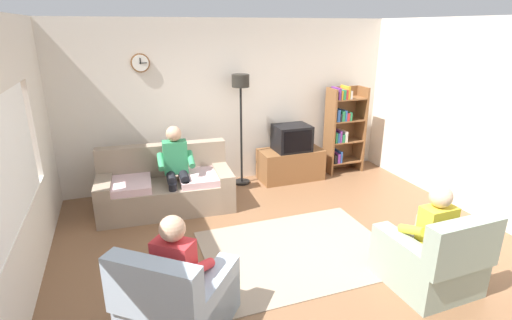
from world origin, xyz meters
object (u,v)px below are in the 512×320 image
(tv, at_px, (292,138))
(armchair_near_window, at_px, (178,302))
(armchair_near_bookshelf, at_px, (430,261))
(person_in_left_armchair, at_px, (181,265))
(bookshelf, at_px, (342,127))
(person_in_right_armchair, at_px, (428,230))
(person_on_couch, at_px, (176,165))
(tv_stand, at_px, (290,164))
(couch, at_px, (166,188))
(floor_lamp, at_px, (241,99))

(tv, height_order, armchair_near_window, tv)
(armchair_near_bookshelf, bearing_deg, person_in_left_armchair, 172.82)
(bookshelf, relative_size, person_in_right_armchair, 1.42)
(tv, xyz_separation_m, person_on_couch, (-2.06, -0.54, -0.06))
(tv_stand, bearing_deg, armchair_near_bookshelf, -88.36)
(couch, distance_m, tv_stand, 2.27)
(bookshelf, height_order, person_in_right_armchair, bookshelf)
(armchair_near_bookshelf, xyz_separation_m, person_in_left_armchair, (-2.49, 0.31, 0.32))
(bookshelf, distance_m, person_on_couch, 3.17)
(person_on_couch, distance_m, person_in_right_armchair, 3.37)
(tv, relative_size, armchair_near_window, 0.51)
(tv_stand, bearing_deg, person_on_couch, -164.74)
(bookshelf, bearing_deg, tv_stand, -176.17)
(person_in_right_armchair, bearing_deg, person_in_left_armchair, 174.85)
(bookshelf, bearing_deg, armchair_near_bookshelf, -106.02)
(bookshelf, height_order, armchair_near_bookshelf, bookshelf)
(armchair_near_window, bearing_deg, tv, 50.52)
(armchair_near_window, xyz_separation_m, person_in_left_armchair, (0.06, 0.07, 0.32))
(tv, xyz_separation_m, person_in_right_armchair, (0.09, -3.13, -0.15))
(armchair_near_window, xyz_separation_m, person_on_couch, (0.39, 2.44, 0.41))
(tv, height_order, floor_lamp, floor_lamp)
(armchair_near_window, distance_m, person_on_couch, 2.50)
(couch, xyz_separation_m, tv, (2.22, 0.43, 0.44))
(couch, bearing_deg, tv, 10.89)
(armchair_near_bookshelf, bearing_deg, tv_stand, 91.64)
(tv_stand, xyz_separation_m, floor_lamp, (-0.87, 0.10, 1.18))
(tv_stand, distance_m, bookshelf, 1.19)
(bookshelf, distance_m, floor_lamp, 2.01)
(armchair_near_window, bearing_deg, person_in_right_armchair, -3.49)
(armchair_near_window, distance_m, person_in_right_armchair, 2.56)
(tv_stand, xyz_separation_m, person_on_couch, (-2.06, -0.56, 0.43))
(tv, bearing_deg, person_in_left_armchair, -129.48)
(armchair_near_bookshelf, bearing_deg, tv, 91.66)
(person_on_couch, distance_m, person_in_left_armchair, 2.39)
(armchair_near_bookshelf, xyz_separation_m, person_in_right_armchair, (-0.00, 0.09, 0.32))
(tv, bearing_deg, tv_stand, 90.00)
(floor_lamp, bearing_deg, armchair_near_window, -116.99)
(couch, xyz_separation_m, armchair_near_window, (-0.23, -2.55, -0.02))
(bookshelf, xyz_separation_m, person_on_couch, (-3.10, -0.63, -0.14))
(floor_lamp, bearing_deg, person_on_couch, -150.89)
(person_in_right_armchair, bearing_deg, couch, 130.54)
(tv_stand, bearing_deg, couch, -168.50)
(person_in_left_armchair, bearing_deg, person_in_right_armchair, -5.15)
(armchair_near_window, bearing_deg, bookshelf, 41.29)
(person_in_right_armchair, bearing_deg, tv, 91.66)
(couch, height_order, armchair_near_window, same)
(couch, distance_m, armchair_near_window, 2.56)
(couch, bearing_deg, floor_lamp, 22.21)
(person_on_couch, xyz_separation_m, person_in_right_armchair, (2.15, -2.59, -0.09))
(floor_lamp, relative_size, armchair_near_bookshelf, 2.05)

